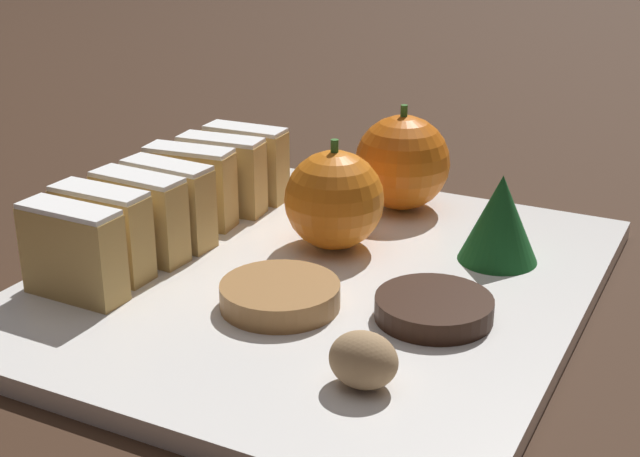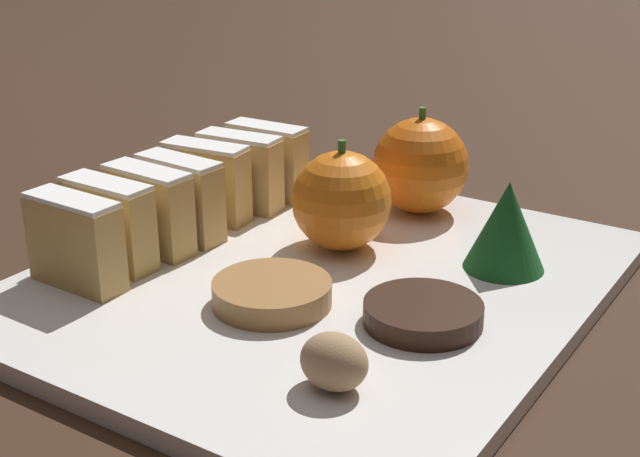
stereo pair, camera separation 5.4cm
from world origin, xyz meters
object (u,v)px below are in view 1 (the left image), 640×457
orange_near (398,162)px  chocolate_cookie (434,308)px  orange_far (334,200)px  walnut (363,360)px

orange_near → chocolate_cookie: 0.18m
orange_far → chocolate_cookie: orange_far is taller
walnut → chocolate_cookie: size_ratio=0.52×
walnut → chocolate_cookie: (0.01, 0.08, -0.01)m
orange_near → walnut: (0.08, -0.24, -0.02)m
orange_far → walnut: bearing=-59.3°
orange_near → walnut: 0.25m
orange_near → walnut: size_ratio=2.25×
orange_near → chocolate_cookie: (0.09, -0.16, -0.03)m
orange_near → orange_far: (-0.01, -0.09, -0.00)m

